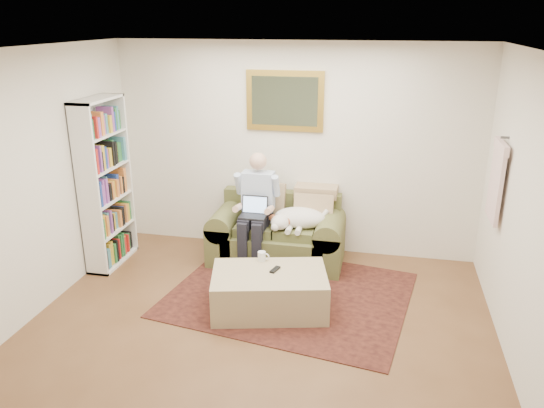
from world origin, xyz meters
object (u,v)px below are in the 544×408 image
(ottoman, at_px, (269,291))
(coffee_mug, at_px, (262,256))
(laptop, at_px, (254,211))
(seated_man, at_px, (255,212))
(sleeping_dog, at_px, (300,218))
(bookshelf, at_px, (105,184))
(sofa, at_px, (277,239))

(ottoman, bearing_deg, coffee_mug, 117.70)
(laptop, bearing_deg, seated_man, 90.00)
(seated_man, distance_m, sleeping_dog, 0.54)
(seated_man, height_order, sleeping_dog, seated_man)
(bookshelf, bearing_deg, sleeping_dog, 9.50)
(coffee_mug, bearing_deg, bookshelf, 167.24)
(bookshelf, bearing_deg, laptop, 8.22)
(sofa, relative_size, coffee_mug, 16.02)
(sofa, bearing_deg, laptop, -138.98)
(coffee_mug, bearing_deg, laptop, 110.17)
(seated_man, xyz_separation_m, sleeping_dog, (0.53, 0.07, -0.06))
(ottoman, bearing_deg, sofa, 97.64)
(seated_man, bearing_deg, bookshelf, -169.78)
(sleeping_dog, distance_m, ottoman, 1.18)
(laptop, xyz_separation_m, bookshelf, (-1.73, -0.25, 0.29))
(sleeping_dog, bearing_deg, coffee_mug, -108.03)
(ottoman, distance_m, coffee_mug, 0.40)
(sofa, height_order, seated_man, seated_man)
(seated_man, relative_size, ottoman, 1.17)
(ottoman, distance_m, bookshelf, 2.39)
(laptop, xyz_separation_m, ottoman, (0.40, -0.97, -0.50))
(sofa, bearing_deg, seated_man, -148.55)
(sleeping_dog, distance_m, coffee_mug, 0.88)
(seated_man, height_order, bookshelf, bookshelf)
(seated_man, bearing_deg, laptop, -90.00)
(seated_man, height_order, coffee_mug, seated_man)
(sofa, bearing_deg, coffee_mug, -88.91)
(seated_man, relative_size, laptop, 4.33)
(sofa, height_order, coffee_mug, sofa)
(sofa, distance_m, ottoman, 1.19)
(seated_man, distance_m, laptop, 0.07)
(seated_man, xyz_separation_m, ottoman, (0.40, -1.03, -0.47))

